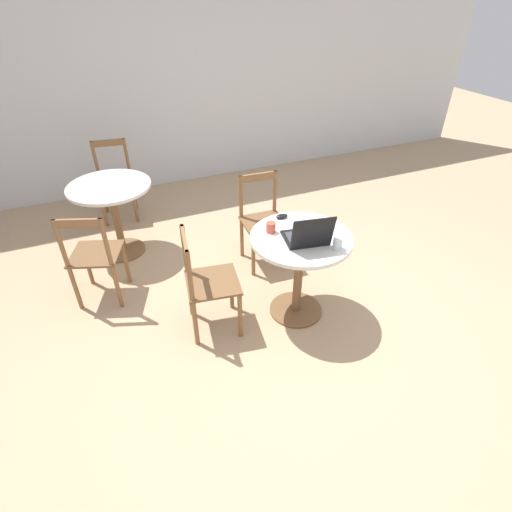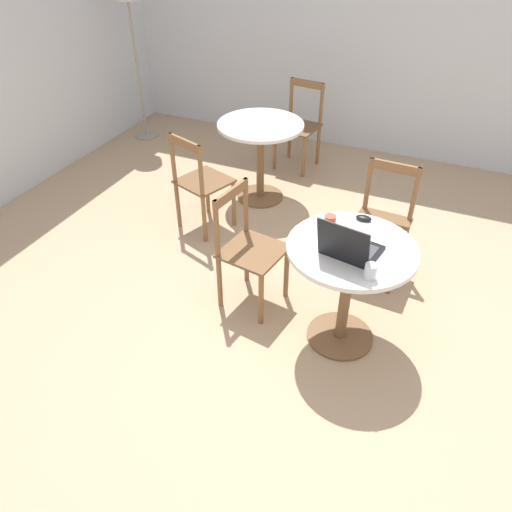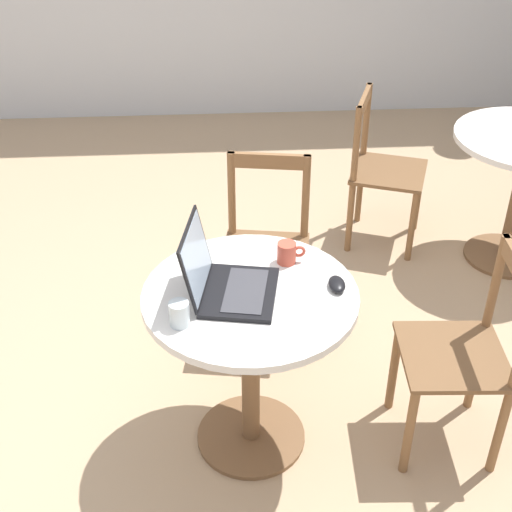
{
  "view_description": "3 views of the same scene",
  "coord_description": "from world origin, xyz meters",
  "px_view_note": "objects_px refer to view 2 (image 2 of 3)",
  "views": [
    {
      "loc": [
        -2.01,
        1.1,
        2.35
      ],
      "look_at": [
        0.18,
        0.17,
        0.68
      ],
      "focal_mm": 28.0,
      "sensor_mm": 36.0,
      "label": 1
    },
    {
      "loc": [
        -2.2,
        -0.64,
        2.45
      ],
      "look_at": [
        -0.02,
        0.31,
        0.67
      ],
      "focal_mm": 35.0,
      "sensor_mm": 36.0,
      "label": 2
    },
    {
      "loc": [
        0.09,
        -2.23,
        2.28
      ],
      "look_at": [
        0.25,
        0.3,
        0.56
      ],
      "focal_mm": 50.0,
      "sensor_mm": 36.0,
      "label": 3
    }
  ],
  "objects_px": {
    "laptop": "(349,247)",
    "mug": "(330,221)",
    "cafe_table_near": "(349,270)",
    "chair_mid_right": "(299,126)",
    "mouse": "(364,218)",
    "drinking_glass": "(371,271)",
    "chair_mid_left": "(201,183)",
    "chair_near_back": "(248,250)",
    "chair_near_right": "(382,223)",
    "floor_lamp": "(128,0)",
    "cafe_table_mid": "(260,142)"
  },
  "relations": [
    {
      "from": "cafe_table_mid",
      "to": "mug",
      "type": "xyz_separation_m",
      "value": [
        -1.36,
        -1.05,
        0.22
      ]
    },
    {
      "from": "chair_near_right",
      "to": "laptop",
      "type": "xyz_separation_m",
      "value": [
        -0.9,
        0.05,
        0.36
      ]
    },
    {
      "from": "chair_mid_right",
      "to": "mug",
      "type": "bearing_deg",
      "value": -156.18
    },
    {
      "from": "chair_near_back",
      "to": "mug",
      "type": "xyz_separation_m",
      "value": [
        0.04,
        -0.54,
        0.35
      ]
    },
    {
      "from": "cafe_table_near",
      "to": "cafe_table_mid",
      "type": "distance_m",
      "value": 1.95
    },
    {
      "from": "chair_near_back",
      "to": "chair_near_right",
      "type": "distance_m",
      "value": 1.04
    },
    {
      "from": "chair_near_right",
      "to": "chair_mid_right",
      "type": "xyz_separation_m",
      "value": [
        1.5,
        1.18,
        0.0
      ]
    },
    {
      "from": "floor_lamp",
      "to": "mouse",
      "type": "bearing_deg",
      "value": -123.06
    },
    {
      "from": "mug",
      "to": "drinking_glass",
      "type": "height_order",
      "value": "drinking_glass"
    },
    {
      "from": "drinking_glass",
      "to": "chair_near_right",
      "type": "bearing_deg",
      "value": 6.25
    },
    {
      "from": "chair_mid_left",
      "to": "floor_lamp",
      "type": "relative_size",
      "value": 0.5
    },
    {
      "from": "chair_near_back",
      "to": "mouse",
      "type": "xyz_separation_m",
      "value": [
        0.2,
        -0.71,
        0.32
      ]
    },
    {
      "from": "mouse",
      "to": "mug",
      "type": "bearing_deg",
      "value": 132.75
    },
    {
      "from": "chair_near_back",
      "to": "mouse",
      "type": "relative_size",
      "value": 8.74
    },
    {
      "from": "chair_near_back",
      "to": "drinking_glass",
      "type": "relative_size",
      "value": 9.76
    },
    {
      "from": "chair_near_back",
      "to": "floor_lamp",
      "type": "bearing_deg",
      "value": 46.99
    },
    {
      "from": "laptop",
      "to": "mug",
      "type": "bearing_deg",
      "value": 37.81
    },
    {
      "from": "drinking_glass",
      "to": "floor_lamp",
      "type": "bearing_deg",
      "value": 51.75
    },
    {
      "from": "mug",
      "to": "laptop",
      "type": "bearing_deg",
      "value": -142.19
    },
    {
      "from": "chair_mid_left",
      "to": "laptop",
      "type": "bearing_deg",
      "value": -121.33
    },
    {
      "from": "chair_near_right",
      "to": "chair_mid_left",
      "type": "bearing_deg",
      "value": 89.8
    },
    {
      "from": "cafe_table_near",
      "to": "chair_mid_right",
      "type": "height_order",
      "value": "chair_mid_right"
    },
    {
      "from": "chair_near_right",
      "to": "drinking_glass",
      "type": "distance_m",
      "value": 1.12
    },
    {
      "from": "cafe_table_near",
      "to": "laptop",
      "type": "xyz_separation_m",
      "value": [
        -0.09,
        0.0,
        0.23
      ]
    },
    {
      "from": "chair_near_right",
      "to": "mouse",
      "type": "height_order",
      "value": "chair_near_right"
    },
    {
      "from": "chair_mid_right",
      "to": "chair_mid_left",
      "type": "bearing_deg",
      "value": 167.0
    },
    {
      "from": "cafe_table_mid",
      "to": "chair_mid_right",
      "type": "distance_m",
      "value": 0.82
    },
    {
      "from": "chair_mid_right",
      "to": "mouse",
      "type": "distance_m",
      "value": 2.32
    },
    {
      "from": "floor_lamp",
      "to": "drinking_glass",
      "type": "xyz_separation_m",
      "value": [
        -2.55,
        -3.24,
        -0.69
      ]
    },
    {
      "from": "cafe_table_near",
      "to": "chair_near_back",
      "type": "relative_size",
      "value": 0.89
    },
    {
      "from": "chair_near_back",
      "to": "laptop",
      "type": "height_order",
      "value": "laptop"
    },
    {
      "from": "floor_lamp",
      "to": "drinking_glass",
      "type": "height_order",
      "value": "floor_lamp"
    },
    {
      "from": "chair_near_back",
      "to": "laptop",
      "type": "xyz_separation_m",
      "value": [
        -0.2,
        -0.72,
        0.36
      ]
    },
    {
      "from": "cafe_table_mid",
      "to": "chair_mid_right",
      "type": "xyz_separation_m",
      "value": [
        0.8,
        -0.1,
        -0.13
      ]
    },
    {
      "from": "floor_lamp",
      "to": "chair_near_right",
      "type": "bearing_deg",
      "value": -115.61
    },
    {
      "from": "cafe_table_near",
      "to": "cafe_table_mid",
      "type": "relative_size",
      "value": 1.0
    },
    {
      "from": "chair_near_right",
      "to": "mug",
      "type": "relative_size",
      "value": 8.14
    },
    {
      "from": "mouse",
      "to": "chair_near_back",
      "type": "bearing_deg",
      "value": 105.5
    },
    {
      "from": "chair_near_back",
      "to": "chair_mid_right",
      "type": "relative_size",
      "value": 1.0
    },
    {
      "from": "cafe_table_mid",
      "to": "chair_near_back",
      "type": "bearing_deg",
      "value": -159.97
    },
    {
      "from": "cafe_table_mid",
      "to": "chair_mid_left",
      "type": "relative_size",
      "value": 0.89
    },
    {
      "from": "chair_near_back",
      "to": "floor_lamp",
      "type": "relative_size",
      "value": 0.5
    },
    {
      "from": "laptop",
      "to": "mouse",
      "type": "distance_m",
      "value": 0.4
    },
    {
      "from": "cafe_table_mid",
      "to": "chair_near_right",
      "type": "bearing_deg",
      "value": -118.66
    },
    {
      "from": "chair_near_right",
      "to": "chair_mid_left",
      "type": "height_order",
      "value": "same"
    },
    {
      "from": "chair_near_back",
      "to": "chair_mid_left",
      "type": "relative_size",
      "value": 1.0
    },
    {
      "from": "chair_near_right",
      "to": "floor_lamp",
      "type": "bearing_deg",
      "value": 64.39
    },
    {
      "from": "mouse",
      "to": "cafe_table_mid",
      "type": "bearing_deg",
      "value": 45.61
    },
    {
      "from": "drinking_glass",
      "to": "mug",
      "type": "bearing_deg",
      "value": 41.07
    },
    {
      "from": "chair_mid_left",
      "to": "floor_lamp",
      "type": "height_order",
      "value": "floor_lamp"
    }
  ]
}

